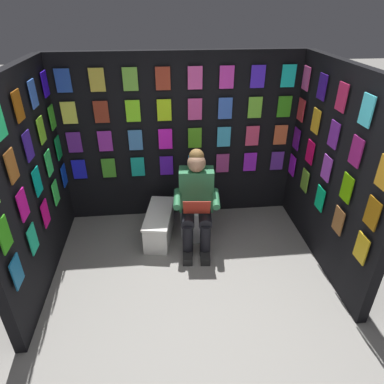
{
  "coord_description": "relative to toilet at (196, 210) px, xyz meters",
  "views": [
    {
      "loc": [
        0.26,
        2.0,
        2.66
      ],
      "look_at": [
        -0.06,
        -1.15,
        0.85
      ],
      "focal_mm": 31.99,
      "sensor_mm": 36.0,
      "label": 1
    }
  ],
  "objects": [
    {
      "name": "display_wall_back",
      "position": [
        0.15,
        -0.53,
        0.75
      ],
      "size": [
        3.07,
        0.14,
        2.14
      ],
      "color": "black",
      "rests_on": "ground"
    },
    {
      "name": "comic_longbox_near",
      "position": [
        0.46,
        0.07,
        -0.14
      ],
      "size": [
        0.42,
        0.81,
        0.36
      ],
      "rotation": [
        0.0,
        0.0,
        -0.17
      ],
      "color": "white",
      "rests_on": "ground"
    },
    {
      "name": "display_wall_right",
      "position": [
        1.68,
        0.56,
        0.75
      ],
      "size": [
        0.14,
        2.09,
        2.14
      ],
      "color": "black",
      "rests_on": "ground"
    },
    {
      "name": "toilet",
      "position": [
        0.0,
        0.0,
        0.0
      ],
      "size": [
        0.43,
        0.57,
        0.77
      ],
      "rotation": [
        0.0,
        0.0,
        -0.1
      ],
      "color": "white",
      "rests_on": "ground"
    },
    {
      "name": "ground_plane",
      "position": [
        0.15,
        1.6,
        -0.33
      ],
      "size": [
        30.0,
        30.0,
        0.0
      ],
      "primitive_type": "plane",
      "color": "gray"
    },
    {
      "name": "person_reading",
      "position": [
        0.02,
        0.23,
        0.27
      ],
      "size": [
        0.55,
        0.71,
        1.19
      ],
      "rotation": [
        0.0,
        0.0,
        -0.1
      ],
      "color": "#286B42",
      "rests_on": "ground"
    },
    {
      "name": "display_wall_left",
      "position": [
        -1.38,
        0.56,
        0.75
      ],
      "size": [
        0.14,
        2.09,
        2.14
      ],
      "color": "black",
      "rests_on": "ground"
    }
  ]
}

